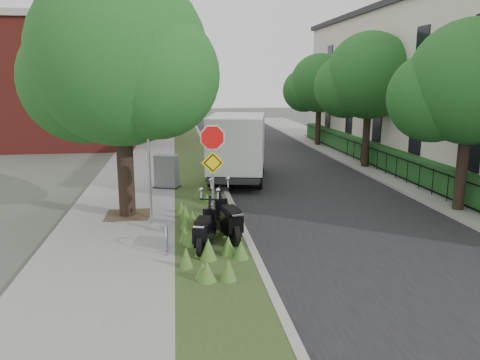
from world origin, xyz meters
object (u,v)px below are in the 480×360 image
object	(u,v)px
sign_assembly	(213,157)
box_truck	(238,144)
utility_cabinet	(167,172)
scooter_near	(229,223)
scooter_far	(204,234)

from	to	relation	value
sign_assembly	box_truck	world-z (taller)	sign_assembly
box_truck	utility_cabinet	bearing A→B (deg)	-155.68
scooter_near	utility_cabinet	size ratio (longest dim) A/B	1.51
sign_assembly	box_truck	bearing A→B (deg)	77.16
scooter_near	scooter_far	world-z (taller)	scooter_near
scooter_near	scooter_far	distance (m)	0.99
sign_assembly	utility_cabinet	size ratio (longest dim) A/B	2.43
scooter_far	utility_cabinet	world-z (taller)	utility_cabinet
sign_assembly	utility_cabinet	world-z (taller)	sign_assembly
scooter_near	utility_cabinet	world-z (taller)	utility_cabinet
scooter_near	box_truck	xyz separation A→B (m)	(1.31, 8.03, 1.04)
scooter_near	box_truck	world-z (taller)	box_truck
scooter_near	box_truck	size ratio (longest dim) A/B	0.34
scooter_far	utility_cabinet	distance (m)	7.39
box_truck	scooter_far	bearing A→B (deg)	-103.15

